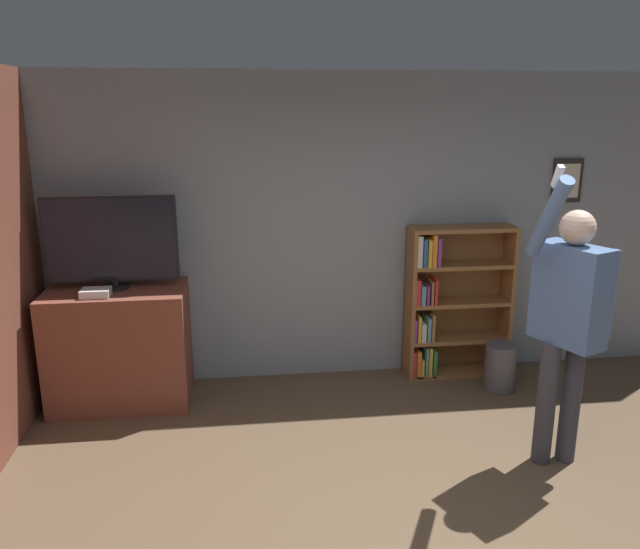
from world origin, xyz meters
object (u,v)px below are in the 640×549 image
(game_console, at_px, (96,293))
(television, at_px, (111,241))
(waste_bin, at_px, (500,367))
(person, at_px, (569,313))
(bookshelf, at_px, (448,303))

(game_console, bearing_deg, television, 62.47)
(television, xyz_separation_m, waste_bin, (3.23, -0.22, -1.16))
(person, bearing_deg, television, -136.59)
(waste_bin, bearing_deg, television, 176.14)
(game_console, relative_size, bookshelf, 0.16)
(game_console, relative_size, person, 0.11)
(game_console, bearing_deg, waste_bin, -0.16)
(person, height_order, waste_bin, person)
(waste_bin, bearing_deg, game_console, 179.84)
(television, distance_m, bookshelf, 2.95)
(television, relative_size, bookshelf, 0.75)
(bookshelf, distance_m, waste_bin, 0.72)
(game_console, bearing_deg, person, -19.43)
(television, bearing_deg, bookshelf, 3.56)
(bookshelf, bearing_deg, television, -176.44)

